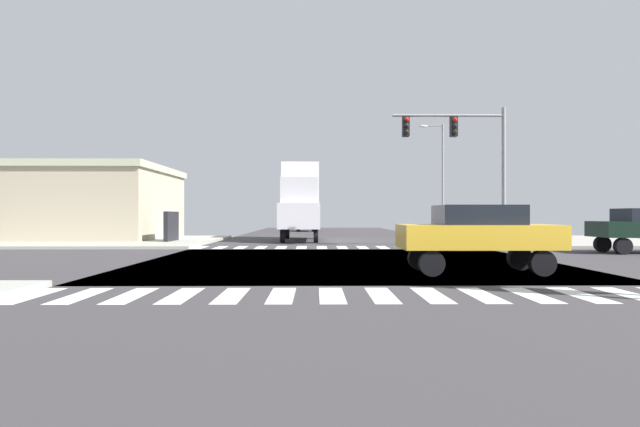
% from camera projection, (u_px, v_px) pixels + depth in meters
% --- Properties ---
extents(ground, '(90.00, 90.00, 0.05)m').
position_uv_depth(ground, '(346.00, 262.00, 17.23)').
color(ground, '#383538').
extents(sidewalk_corner_ne, '(12.00, 12.00, 0.14)m').
position_uv_depth(sidewalk_corner_ne, '(553.00, 241.00, 29.36)').
color(sidewalk_corner_ne, '#A09B91').
rests_on(sidewalk_corner_ne, ground).
extents(sidewalk_corner_nw, '(12.00, 12.00, 0.14)m').
position_uv_depth(sidewalk_corner_nw, '(112.00, 241.00, 29.10)').
color(sidewalk_corner_nw, '#A0A193').
rests_on(sidewalk_corner_nw, ground).
extents(crosswalk_near, '(13.50, 2.00, 0.01)m').
position_uv_depth(crosswalk_near, '(357.00, 295.00, 9.93)').
color(crosswalk_near, silver).
rests_on(crosswalk_near, ground).
extents(crosswalk_far, '(13.50, 2.00, 0.01)m').
position_uv_depth(crosswalk_far, '(332.00, 247.00, 24.53)').
color(crosswalk_far, silver).
rests_on(crosswalk_far, ground).
extents(traffic_signal_mast, '(5.64, 0.55, 6.94)m').
position_uv_depth(traffic_signal_mast, '(462.00, 145.00, 24.62)').
color(traffic_signal_mast, gray).
rests_on(traffic_signal_mast, ground).
extents(street_lamp, '(1.78, 0.32, 8.17)m').
position_uv_depth(street_lamp, '(440.00, 170.00, 35.94)').
color(street_lamp, gray).
rests_on(street_lamp, ground).
extents(bank_building, '(17.19, 9.73, 4.67)m').
position_uv_depth(bank_building, '(44.00, 203.00, 31.70)').
color(bank_building, '#B9AA8E').
rests_on(bank_building, ground).
extents(sedan_nearside_1, '(4.30, 1.80, 1.88)m').
position_uv_depth(sedan_nearside_1, '(478.00, 233.00, 13.77)').
color(sedan_nearside_1, black).
rests_on(sedan_nearside_1, ground).
extents(box_truck_crossing_1, '(2.40, 7.20, 4.85)m').
position_uv_depth(box_truck_crossing_1, '(301.00, 200.00, 31.36)').
color(box_truck_crossing_1, black).
rests_on(box_truck_crossing_1, ground).
extents(sedan_queued_3, '(1.80, 4.30, 1.88)m').
position_uv_depth(sedan_queued_3, '(306.00, 220.00, 48.89)').
color(sedan_queued_3, black).
rests_on(sedan_queued_3, ground).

